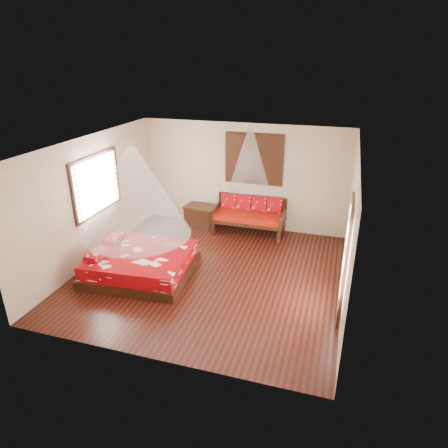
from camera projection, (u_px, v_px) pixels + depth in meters
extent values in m
cube|color=black|center=(210.00, 274.00, 8.64)|extent=(5.50, 5.50, 0.02)
cube|color=white|center=(208.00, 144.00, 7.53)|extent=(5.50, 5.50, 0.02)
cube|color=#C9B293|center=(91.00, 200.00, 8.83)|extent=(0.02, 5.50, 2.80)
cube|color=#C9B293|center=(351.00, 230.00, 7.34)|extent=(0.02, 5.50, 2.80)
cube|color=#C9B293|center=(243.00, 177.00, 10.51)|extent=(5.50, 0.02, 2.80)
cube|color=#C9B293|center=(145.00, 282.00, 5.66)|extent=(5.50, 0.02, 2.80)
cube|color=black|center=(142.00, 270.00, 8.58)|extent=(2.24, 2.06, 0.20)
cube|color=#9B050C|center=(141.00, 259.00, 8.49)|extent=(2.14, 1.95, 0.30)
cube|color=#9B050C|center=(97.00, 255.00, 8.20)|extent=(0.34, 0.57, 0.14)
cube|color=#9B050C|center=(115.00, 239.00, 8.92)|extent=(0.34, 0.57, 0.14)
cube|color=black|center=(213.00, 227.00, 10.42)|extent=(0.08, 0.08, 0.42)
cube|color=black|center=(279.00, 235.00, 9.95)|extent=(0.08, 0.08, 0.42)
cube|color=black|center=(221.00, 217.00, 11.04)|extent=(0.08, 0.08, 0.42)
cube|color=black|center=(283.00, 225.00, 10.57)|extent=(0.08, 0.08, 0.42)
cube|color=black|center=(249.00, 220.00, 10.43)|extent=(1.85, 0.82, 0.08)
cube|color=maroon|center=(249.00, 216.00, 10.39)|extent=(1.79, 0.76, 0.14)
cube|color=black|center=(252.00, 205.00, 10.64)|extent=(1.85, 0.06, 0.55)
cube|color=black|center=(216.00, 211.00, 10.61)|extent=(0.06, 0.82, 0.30)
cube|color=black|center=(283.00, 218.00, 10.13)|extent=(0.06, 0.82, 0.30)
cube|color=#9B050C|center=(229.00, 201.00, 10.67)|extent=(0.39, 0.20, 0.41)
cube|color=#9B050C|center=(244.00, 203.00, 10.56)|extent=(0.39, 0.20, 0.41)
cube|color=#9B050C|center=(259.00, 204.00, 10.45)|extent=(0.39, 0.20, 0.41)
cube|color=#9B050C|center=(274.00, 206.00, 10.34)|extent=(0.39, 0.20, 0.41)
cube|color=black|center=(201.00, 216.00, 10.98)|extent=(0.86, 0.67, 0.52)
cube|color=black|center=(201.00, 207.00, 10.87)|extent=(0.91, 0.71, 0.05)
cube|color=black|center=(254.00, 159.00, 10.20)|extent=(1.52, 0.06, 1.32)
cube|color=black|center=(254.00, 159.00, 10.20)|extent=(1.35, 0.04, 1.10)
cube|color=black|center=(96.00, 185.00, 8.88)|extent=(0.08, 1.74, 1.34)
cube|color=silver|center=(98.00, 185.00, 8.87)|extent=(0.04, 1.54, 1.10)
cube|color=black|center=(345.00, 261.00, 6.96)|extent=(0.08, 1.02, 2.16)
cube|color=white|center=(345.00, 256.00, 6.92)|extent=(0.03, 0.82, 1.70)
cylinder|color=brown|center=(171.00, 244.00, 8.78)|extent=(0.26, 0.26, 0.03)
cone|color=white|center=(135.00, 192.00, 7.90)|extent=(2.19, 2.19, 1.80)
cone|color=white|center=(250.00, 160.00, 9.75)|extent=(1.03, 1.03, 1.50)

